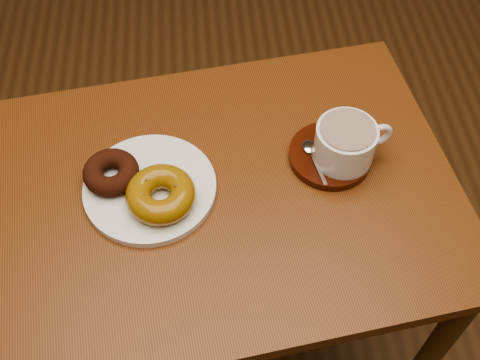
{
  "coord_description": "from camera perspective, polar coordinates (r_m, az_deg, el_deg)",
  "views": [
    {
      "loc": [
        -0.09,
        -0.21,
        1.51
      ],
      "look_at": [
        -0.04,
        0.35,
        0.73
      ],
      "focal_mm": 45.0,
      "sensor_mm": 36.0,
      "label": 1
    }
  ],
  "objects": [
    {
      "name": "saucer",
      "position": [
        1.03,
        8.54,
        2.32
      ],
      "size": [
        0.19,
        0.19,
        0.01
      ],
      "primitive_type": "cylinder",
      "rotation": [
        0.0,
        0.0,
        0.48
      ],
      "color": "#361007",
      "rests_on": "cafe_table"
    },
    {
      "name": "coffee_cup",
      "position": [
        1.0,
        10.03,
        3.52
      ],
      "size": [
        0.13,
        0.1,
        0.07
      ],
      "rotation": [
        0.0,
        0.0,
        0.18
      ],
      "color": "white",
      "rests_on": "saucer"
    },
    {
      "name": "donut_cinnamon",
      "position": [
        0.99,
        -12.13,
        0.71
      ],
      "size": [
        0.1,
        0.1,
        0.03
      ],
      "primitive_type": "torus",
      "rotation": [
        0.0,
        0.0,
        0.15
      ],
      "color": "#34130A",
      "rests_on": "donut_plate"
    },
    {
      "name": "donut_caramel",
      "position": [
        0.95,
        -7.53,
        -1.36
      ],
      "size": [
        0.13,
        0.13,
        0.04
      ],
      "rotation": [
        0.0,
        0.0,
        0.2
      ],
      "color": "#926210",
      "rests_on": "donut_plate"
    },
    {
      "name": "teaspoon",
      "position": [
        1.02,
        6.69,
        2.8
      ],
      "size": [
        0.03,
        0.1,
        0.01
      ],
      "rotation": [
        0.0,
        0.0,
        0.19
      ],
      "color": "silver",
      "rests_on": "saucer"
    },
    {
      "name": "donut_plate",
      "position": [
        0.99,
        -8.53,
        -0.76
      ],
      "size": [
        0.26,
        0.26,
        0.01
      ],
      "primitive_type": "cylinder",
      "rotation": [
        0.0,
        0.0,
        0.23
      ],
      "color": "white",
      "rests_on": "cafe_table"
    },
    {
      "name": "cafe_table",
      "position": [
        1.08,
        -1.06,
        -4.2
      ],
      "size": [
        0.82,
        0.66,
        0.71
      ],
      "rotation": [
        0.0,
        0.0,
        0.14
      ],
      "color": "brown",
      "rests_on": "ground"
    }
  ]
}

